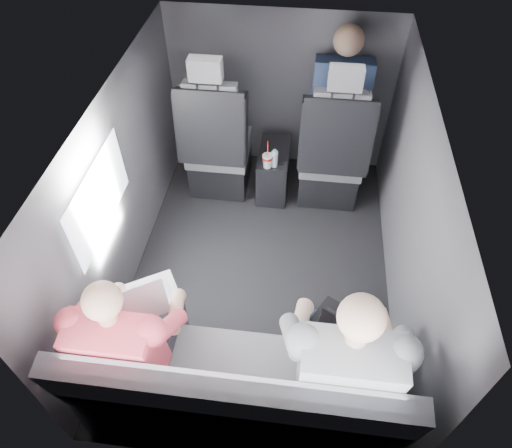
# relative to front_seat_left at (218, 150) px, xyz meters

# --- Properties ---
(floor) EXTENTS (2.60, 2.60, 0.00)m
(floor) POSITION_rel_front_seat_left_xyz_m (0.45, -0.84, -0.40)
(floor) COLOR black
(floor) RESTS_ON ground
(ceiling) EXTENTS (2.60, 2.60, 0.00)m
(ceiling) POSITION_rel_front_seat_left_xyz_m (0.45, -0.84, 0.95)
(ceiling) COLOR #B2B2AD
(ceiling) RESTS_ON panel_back
(panel_left) EXTENTS (0.02, 2.60, 1.35)m
(panel_left) POSITION_rel_front_seat_left_xyz_m (-0.45, -0.84, 0.27)
(panel_left) COLOR #56565B
(panel_left) RESTS_ON floor
(panel_right) EXTENTS (0.02, 2.60, 1.35)m
(panel_right) POSITION_rel_front_seat_left_xyz_m (1.35, -0.84, 0.27)
(panel_right) COLOR #56565B
(panel_right) RESTS_ON floor
(panel_front) EXTENTS (1.80, 0.02, 1.35)m
(panel_front) POSITION_rel_front_seat_left_xyz_m (0.45, 0.46, 0.27)
(panel_front) COLOR #56565B
(panel_front) RESTS_ON floor
(panel_back) EXTENTS (1.80, 0.02, 1.35)m
(panel_back) POSITION_rel_front_seat_left_xyz_m (0.45, -2.14, 0.27)
(panel_back) COLOR #56565B
(panel_back) RESTS_ON floor
(side_window) EXTENTS (0.02, 0.75, 0.42)m
(side_window) POSITION_rel_front_seat_left_xyz_m (-0.43, -1.14, 0.50)
(side_window) COLOR white
(side_window) RESTS_ON panel_left
(seatbelt) EXTENTS (0.35, 0.11, 0.59)m
(seatbelt) POSITION_rel_front_seat_left_xyz_m (0.90, -0.17, 0.40)
(seatbelt) COLOR black
(seatbelt) RESTS_ON front_seat_right
(front_seat_left) EXTENTS (0.52, 0.58, 1.26)m
(front_seat_left) POSITION_rel_front_seat_left_xyz_m (0.00, 0.00, 0.00)
(front_seat_left) COLOR black
(front_seat_left) RESTS_ON floor
(front_seat_right) EXTENTS (0.52, 0.58, 1.26)m
(front_seat_right) POSITION_rel_front_seat_left_xyz_m (0.90, 0.00, 0.00)
(front_seat_right) COLOR black
(front_seat_right) RESTS_ON floor
(center_console) EXTENTS (0.24, 0.48, 0.41)m
(center_console) POSITION_rel_front_seat_left_xyz_m (0.45, 0.04, -0.20)
(center_console) COLOR black
(center_console) RESTS_ON floor
(rear_bench) EXTENTS (1.60, 0.57, 0.92)m
(rear_bench) POSITION_rel_front_seat_left_xyz_m (0.45, -1.90, -0.09)
(rear_bench) COLOR slate
(rear_bench) RESTS_ON floor
(soda_cup) EXTENTS (0.08, 0.08, 0.24)m
(soda_cup) POSITION_rel_front_seat_left_xyz_m (0.41, -0.16, 0.06)
(soda_cup) COLOR white
(soda_cup) RESTS_ON center_console
(water_bottle) EXTENTS (0.05, 0.05, 0.15)m
(water_bottle) POSITION_rel_front_seat_left_xyz_m (0.47, -0.14, 0.07)
(water_bottle) COLOR #B0DAEE
(water_bottle) RESTS_ON center_console
(laptop_white) EXTENTS (0.39, 0.43, 0.23)m
(laptop_white) POSITION_rel_front_seat_left_xyz_m (-0.09, -1.58, 0.23)
(laptop_white) COLOR silver
(laptop_white) RESTS_ON passenger_rear_left
(laptop_black) EXTENTS (0.42, 0.46, 0.25)m
(laptop_black) POSITION_rel_front_seat_left_xyz_m (0.96, -1.67, 0.23)
(laptop_black) COLOR black
(laptop_black) RESTS_ON passenger_rear_right
(passenger_rear_left) EXTENTS (0.48, 0.60, 1.18)m
(passenger_rear_left) POSITION_rel_front_seat_left_xyz_m (-0.09, -1.81, 0.21)
(passenger_rear_left) COLOR #37373D
(passenger_rear_left) RESTS_ON rear_bench
(passenger_rear_right) EXTENTS (0.53, 0.65, 1.27)m
(passenger_rear_right) POSITION_rel_front_seat_left_xyz_m (0.94, -1.81, 0.25)
(passenger_rear_right) COLOR navy
(passenger_rear_right) RESTS_ON rear_bench
(passenger_front_right) EXTENTS (0.43, 0.43, 0.91)m
(passenger_front_right) POSITION_rel_front_seat_left_xyz_m (0.92, 0.26, 0.36)
(passenger_front_right) COLOR navy
(passenger_front_right) RESTS_ON front_seat_right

